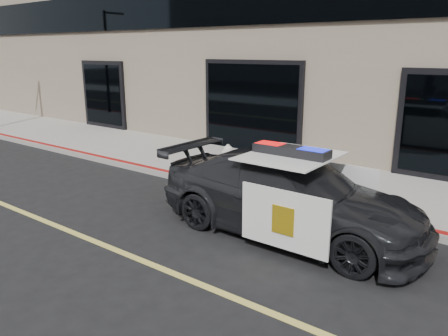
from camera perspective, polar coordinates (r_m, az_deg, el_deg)
The scene contains 4 objects.
ground at distance 8.17m, azimuth -18.40°, elevation -8.33°, with size 120.00×120.00×0.00m, color black.
sidewalk_n at distance 11.71m, azimuth 2.97°, elevation -0.08°, with size 60.00×3.50×0.15m, color gray.
police_car at distance 7.69m, azimuth 8.53°, elevation -3.50°, with size 2.22×4.84×1.58m.
fire_hydrant at distance 10.60m, azimuth 0.49°, elevation 0.83°, with size 0.36×0.50×0.80m.
Camera 1 is at (6.30, -4.13, 3.14)m, focal length 35.00 mm.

